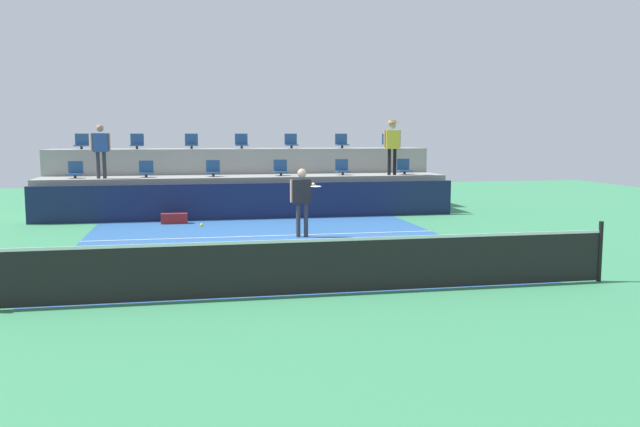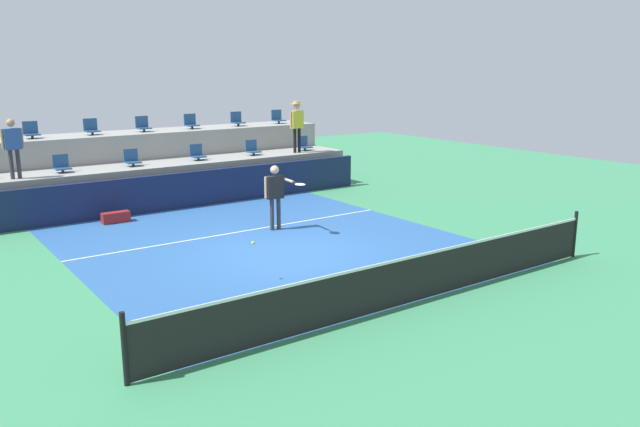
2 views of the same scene
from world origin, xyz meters
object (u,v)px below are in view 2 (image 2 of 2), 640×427
at_px(stadium_chair_lower_mid_right, 197,153).
at_px(stadium_chair_upper_mid_right, 191,123).
at_px(stadium_chair_lower_far_right, 304,144).
at_px(tennis_ball, 253,243).
at_px(equipment_bag, 116,217).
at_px(stadium_chair_lower_right, 252,149).
at_px(stadium_chair_lower_left, 62,165).
at_px(stadium_chair_upper_far_right, 278,118).
at_px(spectator_in_white, 13,143).
at_px(spectator_with_hat, 297,121).
at_px(stadium_chair_upper_mid_left, 91,128).
at_px(stadium_chair_lower_mid_left, 132,159).
at_px(stadium_chair_upper_center, 143,125).
at_px(tennis_player, 276,191).
at_px(stadium_chair_upper_right, 237,120).
at_px(stadium_chair_upper_left, 31,131).

relative_size(stadium_chair_lower_mid_right, stadium_chair_upper_mid_right, 1.00).
xyz_separation_m(stadium_chair_lower_mid_right, stadium_chair_lower_far_right, (4.23, 0.00, 0.00)).
bearing_deg(tennis_ball, equipment_bag, 95.66).
height_order(stadium_chair_lower_right, tennis_ball, stadium_chair_lower_right).
bearing_deg(stadium_chair_lower_mid_right, stadium_chair_lower_left, 180.00).
xyz_separation_m(stadium_chair_upper_mid_right, tennis_ball, (-3.38, -10.32, -1.49)).
xyz_separation_m(stadium_chair_upper_mid_right, stadium_chair_upper_far_right, (3.60, 0.00, 0.00)).
distance_m(stadium_chair_lower_mid_right, stadium_chair_lower_right, 2.07).
bearing_deg(stadium_chair_upper_mid_right, equipment_bag, -137.49).
distance_m(stadium_chair_lower_left, stadium_chair_upper_mid_right, 5.29).
distance_m(spectator_in_white, spectator_with_hat, 9.26).
xyz_separation_m(stadium_chair_upper_mid_left, tennis_ball, (0.08, -10.32, -1.49)).
height_order(stadium_chair_lower_left, stadium_chair_upper_far_right, stadium_chair_upper_far_right).
height_order(stadium_chair_lower_mid_left, stadium_chair_lower_mid_right, same).
distance_m(tennis_ball, equipment_bag, 6.68).
relative_size(stadium_chair_lower_far_right, stadium_chair_upper_center, 1.00).
bearing_deg(stadium_chair_upper_mid_right, stadium_chair_lower_far_right, -26.60).
xyz_separation_m(stadium_chair_lower_mid_left, tennis_player, (2.01, -5.20, -0.40)).
bearing_deg(stadium_chair_upper_right, stadium_chair_upper_mid_left, 180.00).
bearing_deg(equipment_bag, stadium_chair_lower_left, 114.42).
xyz_separation_m(stadium_chair_upper_far_right, spectator_in_white, (-9.81, -2.18, -0.08)).
xyz_separation_m(stadium_chair_upper_far_right, tennis_player, (-4.41, -7.00, -1.25)).
height_order(stadium_chair_upper_left, tennis_ball, stadium_chair_upper_left).
relative_size(stadium_chair_lower_left, stadium_chair_upper_right, 1.00).
xyz_separation_m(stadium_chair_upper_far_right, spectator_with_hat, (-0.55, -2.18, 0.06)).
bearing_deg(stadium_chair_upper_left, spectator_in_white, -112.92).
relative_size(stadium_chair_upper_right, tennis_ball, 7.65).
bearing_deg(tennis_player, equipment_bag, 134.40).
distance_m(stadium_chair_upper_center, tennis_player, 7.18).
bearing_deg(stadium_chair_upper_far_right, stadium_chair_upper_left, 180.00).
distance_m(stadium_chair_lower_mid_left, spectator_with_hat, 5.95).
height_order(stadium_chair_lower_mid_left, stadium_chair_upper_mid_left, stadium_chair_upper_mid_left).
bearing_deg(stadium_chair_lower_left, stadium_chair_upper_right, 14.95).
xyz_separation_m(stadium_chair_upper_left, stadium_chair_upper_far_right, (8.88, 0.00, 0.00)).
relative_size(stadium_chair_lower_right, stadium_chair_upper_mid_left, 1.00).
height_order(stadium_chair_lower_left, equipment_bag, stadium_chair_lower_left).
relative_size(stadium_chair_lower_right, tennis_player, 0.30).
bearing_deg(stadium_chair_lower_far_right, stadium_chair_upper_far_right, 89.80).
distance_m(stadium_chair_lower_far_right, stadium_chair_upper_mid_left, 7.34).
bearing_deg(stadium_chair_upper_left, stadium_chair_lower_mid_left, -36.17).
distance_m(stadium_chair_upper_far_right, tennis_player, 8.37).
height_order(stadium_chair_upper_right, spectator_with_hat, spectator_with_hat).
distance_m(stadium_chair_lower_mid_left, stadium_chair_upper_center, 2.26).
relative_size(stadium_chair_upper_mid_left, tennis_ball, 7.65).
bearing_deg(tennis_ball, stadium_chair_upper_mid_left, 90.47).
distance_m(stadium_chair_lower_mid_left, spectator_in_white, 3.49).
relative_size(stadium_chair_lower_mid_left, stadium_chair_lower_right, 1.00).
bearing_deg(spectator_in_white, tennis_ball, -70.87).
distance_m(stadium_chair_upper_left, stadium_chair_upper_center, 3.53).
xyz_separation_m(stadium_chair_upper_right, spectator_in_white, (-8.04, -2.18, -0.08)).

